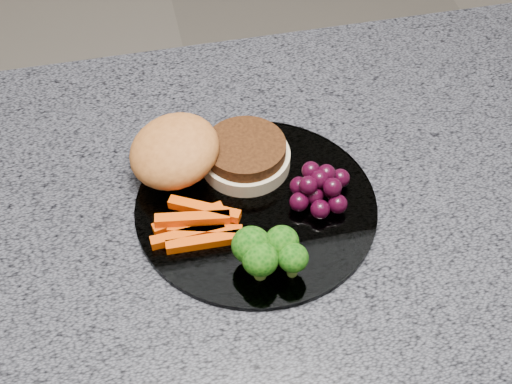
% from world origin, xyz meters
% --- Properties ---
extents(countertop, '(1.20, 0.60, 0.04)m').
position_xyz_m(countertop, '(0.00, 0.00, 0.88)').
color(countertop, '#4F5059').
rests_on(countertop, island_cabinet).
extents(plate, '(0.26, 0.26, 0.01)m').
position_xyz_m(plate, '(-0.07, 0.01, 0.90)').
color(plate, white).
rests_on(plate, countertop).
extents(burger, '(0.19, 0.12, 0.05)m').
position_xyz_m(burger, '(-0.12, 0.07, 0.93)').
color(burger, beige).
rests_on(burger, plate).
extents(carrot_sticks, '(0.10, 0.06, 0.02)m').
position_xyz_m(carrot_sticks, '(-0.14, -0.02, 0.91)').
color(carrot_sticks, '#E44603').
rests_on(carrot_sticks, plate).
extents(broccoli, '(0.07, 0.06, 0.05)m').
position_xyz_m(broccoli, '(-0.08, -0.08, 0.93)').
color(broccoli, olive).
rests_on(broccoli, plate).
extents(grape_bunch, '(0.07, 0.06, 0.04)m').
position_xyz_m(grape_bunch, '(-0.00, -0.00, 0.92)').
color(grape_bunch, black).
rests_on(grape_bunch, plate).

